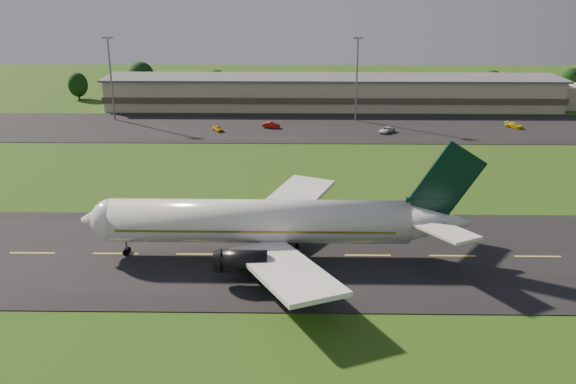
{
  "coord_description": "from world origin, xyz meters",
  "views": [
    {
      "loc": [
        -9.13,
        -76.31,
        35.12
      ],
      "look_at": [
        -10.52,
        8.0,
        6.0
      ],
      "focal_mm": 40.0,
      "sensor_mm": 36.0,
      "label": 1
    }
  ],
  "objects_px": {
    "service_vehicle_b": "(271,125)",
    "service_vehicle_d": "(514,125)",
    "airliner": "(267,222)",
    "light_mast_west": "(110,68)",
    "terminal": "(356,93)",
    "service_vehicle_a": "(218,128)",
    "light_mast_centre": "(357,69)",
    "service_vehicle_c": "(387,130)"
  },
  "relations": [
    {
      "from": "terminal",
      "to": "light_mast_centre",
      "type": "distance_m",
      "value": 18.45
    },
    {
      "from": "service_vehicle_b",
      "to": "service_vehicle_c",
      "type": "distance_m",
      "value": 26.94
    },
    {
      "from": "light_mast_centre",
      "to": "service_vehicle_c",
      "type": "xyz_separation_m",
      "value": [
        6.09,
        -12.82,
        -12.0
      ]
    },
    {
      "from": "terminal",
      "to": "service_vehicle_a",
      "type": "height_order",
      "value": "terminal"
    },
    {
      "from": "light_mast_west",
      "to": "service_vehicle_c",
      "type": "distance_m",
      "value": 68.38
    },
    {
      "from": "light_mast_west",
      "to": "service_vehicle_a",
      "type": "height_order",
      "value": "light_mast_west"
    },
    {
      "from": "terminal",
      "to": "light_mast_centre",
      "type": "relative_size",
      "value": 7.13
    },
    {
      "from": "service_vehicle_d",
      "to": "service_vehicle_b",
      "type": "bearing_deg",
      "value": 138.5
    },
    {
      "from": "airliner",
      "to": "service_vehicle_a",
      "type": "height_order",
      "value": "airliner"
    },
    {
      "from": "terminal",
      "to": "service_vehicle_d",
      "type": "relative_size",
      "value": 33.51
    },
    {
      "from": "airliner",
      "to": "service_vehicle_c",
      "type": "height_order",
      "value": "airliner"
    },
    {
      "from": "airliner",
      "to": "terminal",
      "type": "xyz_separation_m",
      "value": [
        19.55,
        96.19,
        -0.67
      ]
    },
    {
      "from": "airliner",
      "to": "light_mast_west",
      "type": "distance_m",
      "value": 90.65
    },
    {
      "from": "service_vehicle_d",
      "to": "light_mast_west",
      "type": "bearing_deg",
      "value": 132.93
    },
    {
      "from": "light_mast_west",
      "to": "service_vehicle_d",
      "type": "relative_size",
      "value": 4.7
    },
    {
      "from": "light_mast_west",
      "to": "service_vehicle_d",
      "type": "xyz_separation_m",
      "value": [
        96.78,
        -7.55,
        -12.01
      ]
    },
    {
      "from": "service_vehicle_d",
      "to": "light_mast_centre",
      "type": "bearing_deg",
      "value": 125.8
    },
    {
      "from": "service_vehicle_a",
      "to": "service_vehicle_c",
      "type": "relative_size",
      "value": 0.79
    },
    {
      "from": "light_mast_centre",
      "to": "service_vehicle_d",
      "type": "xyz_separation_m",
      "value": [
        36.78,
        -7.55,
        -12.01
      ]
    },
    {
      "from": "light_mast_centre",
      "to": "service_vehicle_a",
      "type": "bearing_deg",
      "value": -160.02
    },
    {
      "from": "airliner",
      "to": "light_mast_west",
      "type": "xyz_separation_m",
      "value": [
        -41.86,
        80.0,
        8.08
      ]
    },
    {
      "from": "service_vehicle_c",
      "to": "service_vehicle_b",
      "type": "bearing_deg",
      "value": -150.36
    },
    {
      "from": "service_vehicle_a",
      "to": "service_vehicle_d",
      "type": "distance_m",
      "value": 69.68
    },
    {
      "from": "service_vehicle_c",
      "to": "service_vehicle_d",
      "type": "distance_m",
      "value": 31.14
    },
    {
      "from": "service_vehicle_c",
      "to": "light_mast_west",
      "type": "bearing_deg",
      "value": -152.45
    },
    {
      "from": "terminal",
      "to": "service_vehicle_b",
      "type": "xyz_separation_m",
      "value": [
        -21.93,
        -24.83,
        -3.21
      ]
    },
    {
      "from": "light_mast_centre",
      "to": "service_vehicle_d",
      "type": "distance_m",
      "value": 39.43
    },
    {
      "from": "airliner",
      "to": "service_vehicle_b",
      "type": "relative_size",
      "value": 12.47
    },
    {
      "from": "service_vehicle_a",
      "to": "service_vehicle_b",
      "type": "bearing_deg",
      "value": -17.42
    },
    {
      "from": "terminal",
      "to": "light_mast_centre",
      "type": "height_order",
      "value": "light_mast_centre"
    },
    {
      "from": "terminal",
      "to": "service_vehicle_d",
      "type": "xyz_separation_m",
      "value": [
        35.38,
        -23.73,
        -3.26
      ]
    },
    {
      "from": "airliner",
      "to": "service_vehicle_d",
      "type": "relative_size",
      "value": 11.84
    },
    {
      "from": "service_vehicle_c",
      "to": "service_vehicle_a",
      "type": "bearing_deg",
      "value": -142.81
    },
    {
      "from": "light_mast_west",
      "to": "service_vehicle_b",
      "type": "relative_size",
      "value": 4.95
    },
    {
      "from": "service_vehicle_c",
      "to": "service_vehicle_d",
      "type": "xyz_separation_m",
      "value": [
        30.69,
        5.27,
        -0.01
      ]
    },
    {
      "from": "terminal",
      "to": "service_vehicle_b",
      "type": "distance_m",
      "value": 33.28
    },
    {
      "from": "terminal",
      "to": "light_mast_centre",
      "type": "bearing_deg",
      "value": -94.95
    },
    {
      "from": "terminal",
      "to": "light_mast_west",
      "type": "xyz_separation_m",
      "value": [
        -61.4,
        -16.18,
        8.75
      ]
    },
    {
      "from": "service_vehicle_b",
      "to": "service_vehicle_d",
      "type": "height_order",
      "value": "service_vehicle_b"
    },
    {
      "from": "airliner",
      "to": "light_mast_west",
      "type": "height_order",
      "value": "light_mast_west"
    },
    {
      "from": "airliner",
      "to": "service_vehicle_a",
      "type": "bearing_deg",
      "value": 102.26
    },
    {
      "from": "terminal",
      "to": "service_vehicle_d",
      "type": "height_order",
      "value": "terminal"
    }
  ]
}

